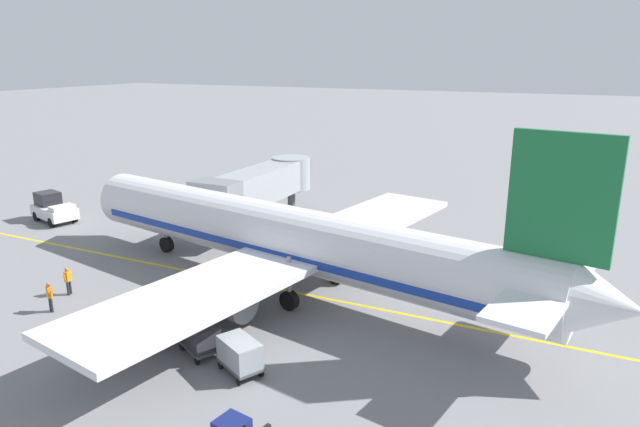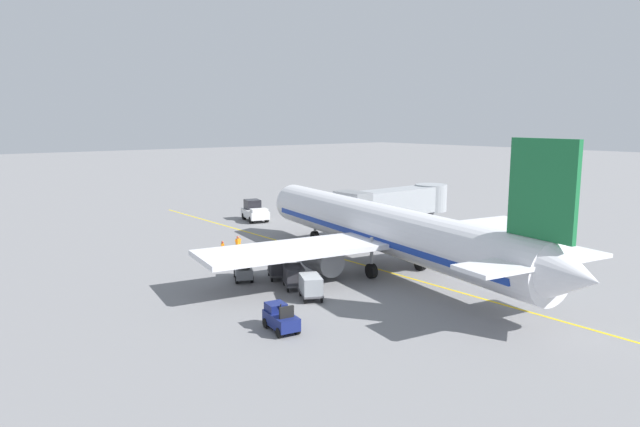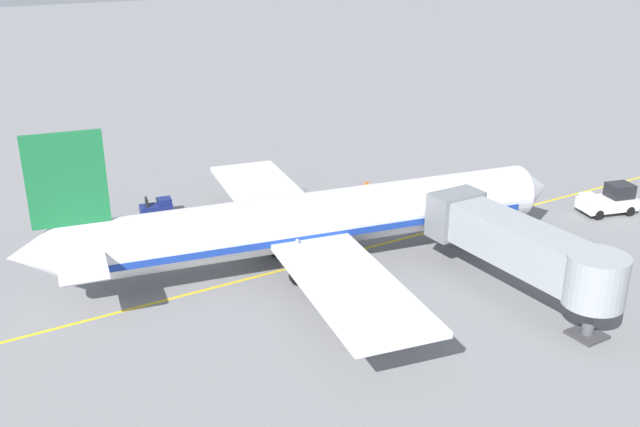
{
  "view_description": "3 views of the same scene",
  "coord_description": "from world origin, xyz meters",
  "px_view_note": "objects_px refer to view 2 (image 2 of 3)",
  "views": [
    {
      "loc": [
        -27.43,
        -14.75,
        13.62
      ],
      "look_at": [
        3.23,
        0.09,
        4.09
      ],
      "focal_mm": 31.75,
      "sensor_mm": 36.0,
      "label": 1
    },
    {
      "loc": [
        -30.8,
        -29.95,
        11.51
      ],
      "look_at": [
        -2.21,
        5.44,
        4.11
      ],
      "focal_mm": 31.71,
      "sensor_mm": 36.0,
      "label": 2
    },
    {
      "loc": [
        37.97,
        -21.37,
        20.98
      ],
      "look_at": [
        -1.81,
        2.66,
        2.61
      ],
      "focal_mm": 40.16,
      "sensor_mm": 36.0,
      "label": 3
    }
  ],
  "objects_px": {
    "baggage_cart_front": "(278,266)",
    "baggage_tug_lead": "(280,318)",
    "jet_bridge": "(396,202)",
    "ground_crew_loader": "(223,249)",
    "baggage_tug_trailing": "(243,270)",
    "pushback_tractor": "(255,211)",
    "parked_airliner": "(384,229)",
    "baggage_cart_second_in_train": "(294,275)",
    "baggage_cart_third_in_train": "(311,285)",
    "ground_crew_wing_walker": "(238,244)"
  },
  "relations": [
    {
      "from": "baggage_tug_trailing",
      "to": "baggage_cart_front",
      "type": "bearing_deg",
      "value": -31.7
    },
    {
      "from": "baggage_cart_front",
      "to": "baggage_tug_lead",
      "type": "bearing_deg",
      "value": -123.83
    },
    {
      "from": "baggage_cart_second_in_train",
      "to": "baggage_tug_lead",
      "type": "bearing_deg",
      "value": -131.58
    },
    {
      "from": "parked_airliner",
      "to": "baggage_tug_lead",
      "type": "distance_m",
      "value": 15.35
    },
    {
      "from": "baggage_cart_third_in_train",
      "to": "ground_crew_wing_walker",
      "type": "xyz_separation_m",
      "value": [
        2.78,
        13.86,
        0.0
      ]
    },
    {
      "from": "baggage_cart_front",
      "to": "ground_crew_wing_walker",
      "type": "xyz_separation_m",
      "value": [
        1.62,
        8.37,
        0.0
      ]
    },
    {
      "from": "parked_airliner",
      "to": "baggage_cart_second_in_train",
      "type": "bearing_deg",
      "value": 178.7
    },
    {
      "from": "jet_bridge",
      "to": "baggage_cart_second_in_train",
      "type": "relative_size",
      "value": 4.84
    },
    {
      "from": "pushback_tractor",
      "to": "baggage_cart_third_in_train",
      "type": "height_order",
      "value": "pushback_tractor"
    },
    {
      "from": "ground_crew_loader",
      "to": "baggage_cart_second_in_train",
      "type": "bearing_deg",
      "value": -90.71
    },
    {
      "from": "baggage_cart_second_in_train",
      "to": "jet_bridge",
      "type": "bearing_deg",
      "value": 23.77
    },
    {
      "from": "jet_bridge",
      "to": "ground_crew_loader",
      "type": "bearing_deg",
      "value": 174.44
    },
    {
      "from": "baggage_tug_lead",
      "to": "ground_crew_loader",
      "type": "height_order",
      "value": "ground_crew_loader"
    },
    {
      "from": "baggage_tug_lead",
      "to": "baggage_cart_third_in_train",
      "type": "distance_m",
      "value": 5.85
    },
    {
      "from": "pushback_tractor",
      "to": "baggage_cart_front",
      "type": "relative_size",
      "value": 1.66
    },
    {
      "from": "pushback_tractor",
      "to": "parked_airliner",
      "type": "bearing_deg",
      "value": -99.06
    },
    {
      "from": "parked_airliner",
      "to": "baggage_cart_front",
      "type": "height_order",
      "value": "parked_airliner"
    },
    {
      "from": "baggage_tug_trailing",
      "to": "pushback_tractor",
      "type": "bearing_deg",
      "value": 55.67
    },
    {
      "from": "baggage_cart_front",
      "to": "baggage_cart_third_in_train",
      "type": "bearing_deg",
      "value": -101.94
    },
    {
      "from": "jet_bridge",
      "to": "ground_crew_loader",
      "type": "xyz_separation_m",
      "value": [
        -18.87,
        1.84,
        -2.5
      ]
    },
    {
      "from": "baggage_cart_front",
      "to": "ground_crew_wing_walker",
      "type": "distance_m",
      "value": 8.53
    },
    {
      "from": "baggage_cart_front",
      "to": "ground_crew_loader",
      "type": "relative_size",
      "value": 1.71
    },
    {
      "from": "baggage_cart_third_in_train",
      "to": "ground_crew_loader",
      "type": "bearing_deg",
      "value": 86.91
    },
    {
      "from": "parked_airliner",
      "to": "baggage_tug_trailing",
      "type": "xyz_separation_m",
      "value": [
        -10.2,
        4.36,
        -2.47
      ]
    },
    {
      "from": "jet_bridge",
      "to": "pushback_tractor",
      "type": "bearing_deg",
      "value": 110.91
    },
    {
      "from": "pushback_tractor",
      "to": "ground_crew_loader",
      "type": "distance_m",
      "value": 19.37
    },
    {
      "from": "baggage_tug_trailing",
      "to": "baggage_cart_second_in_train",
      "type": "bearing_deg",
      "value": -69.42
    },
    {
      "from": "parked_airliner",
      "to": "jet_bridge",
      "type": "bearing_deg",
      "value": 39.58
    },
    {
      "from": "parked_airliner",
      "to": "pushback_tractor",
      "type": "height_order",
      "value": "parked_airliner"
    },
    {
      "from": "ground_crew_loader",
      "to": "baggage_tug_lead",
      "type": "bearing_deg",
      "value": -108.62
    },
    {
      "from": "jet_bridge",
      "to": "ground_crew_loader",
      "type": "relative_size",
      "value": 8.29
    },
    {
      "from": "pushback_tractor",
      "to": "baggage_cart_third_in_train",
      "type": "distance_m",
      "value": 30.63
    },
    {
      "from": "pushback_tractor",
      "to": "ground_crew_loader",
      "type": "relative_size",
      "value": 2.85
    },
    {
      "from": "baggage_tug_lead",
      "to": "baggage_tug_trailing",
      "type": "relative_size",
      "value": 0.96
    },
    {
      "from": "parked_airliner",
      "to": "baggage_tug_trailing",
      "type": "distance_m",
      "value": 11.37
    },
    {
      "from": "jet_bridge",
      "to": "baggage_cart_front",
      "type": "xyz_separation_m",
      "value": [
        -18.41,
        -5.54,
        -2.51
      ]
    },
    {
      "from": "jet_bridge",
      "to": "baggage_cart_third_in_train",
      "type": "height_order",
      "value": "jet_bridge"
    },
    {
      "from": "ground_crew_loader",
      "to": "parked_airliner",
      "type": "bearing_deg",
      "value": -50.71
    },
    {
      "from": "baggage_cart_front",
      "to": "baggage_cart_second_in_train",
      "type": "height_order",
      "value": "same"
    },
    {
      "from": "pushback_tractor",
      "to": "ground_crew_wing_walker",
      "type": "bearing_deg",
      "value": -127.16
    },
    {
      "from": "ground_crew_loader",
      "to": "ground_crew_wing_walker",
      "type": "bearing_deg",
      "value": 25.57
    },
    {
      "from": "baggage_tug_lead",
      "to": "baggage_cart_second_in_train",
      "type": "distance_m",
      "value": 8.05
    },
    {
      "from": "baggage_cart_third_in_train",
      "to": "jet_bridge",
      "type": "bearing_deg",
      "value": 29.4
    },
    {
      "from": "baggage_tug_lead",
      "to": "ground_crew_wing_walker",
      "type": "distance_m",
      "value": 18.81
    },
    {
      "from": "ground_crew_wing_walker",
      "to": "pushback_tractor",
      "type": "bearing_deg",
      "value": 52.84
    },
    {
      "from": "baggage_cart_front",
      "to": "baggage_tug_trailing",
      "type": "bearing_deg",
      "value": 148.3
    },
    {
      "from": "baggage_tug_trailing",
      "to": "ground_crew_loader",
      "type": "xyz_separation_m",
      "value": [
        1.69,
        6.05,
        0.24
      ]
    },
    {
      "from": "baggage_cart_third_in_train",
      "to": "ground_crew_wing_walker",
      "type": "bearing_deg",
      "value": 78.66
    },
    {
      "from": "parked_airliner",
      "to": "pushback_tractor",
      "type": "distance_m",
      "value": 25.58
    },
    {
      "from": "baggage_cart_third_in_train",
      "to": "ground_crew_wing_walker",
      "type": "distance_m",
      "value": 14.14
    }
  ]
}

